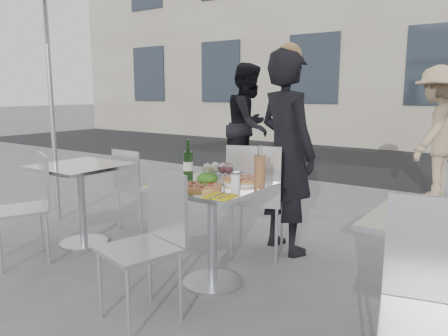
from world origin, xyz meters
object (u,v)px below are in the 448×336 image
Objects in this scene: side_chair_lfar at (134,182)px; carafe at (260,170)px; pizza_far at (243,180)px; wineglass_red_b at (229,169)px; sugar_shaker at (236,180)px; side_chair_lnear at (31,199)px; wineglass_white_a at (207,169)px; wineglass_white_b at (215,168)px; side_table_left at (81,187)px; wineglass_red_a at (223,169)px; pedestrian_a at (249,125)px; pedestrian_b at (437,133)px; napkin_left at (161,185)px; side_table_right at (441,258)px; napkin_right at (220,196)px; chair_near at (152,233)px; salad_plate at (208,179)px; pizza_near at (199,186)px; wine_bottle at (188,163)px; side_chair_rnear at (438,296)px; woman_diner at (287,153)px; chair_far at (256,192)px.

carafe reaches higher than side_chair_lfar.
wineglass_red_b reaches higher than pizza_far.
pizza_far is (1.57, -0.39, 0.27)m from side_chair_lfar.
pizza_far is at bearing 107.59° from sugar_shaker.
wineglass_white_a reaches higher than side_chair_lnear.
side_chair_lfar is 0.93× the size of side_chair_lnear.
side_table_left is at bearing -177.54° from wineglass_white_b.
wineglass_red_a is at bearing 44.23° from side_chair_lnear.
wineglass_red_b is (1.71, -3.02, -0.05)m from pedestrian_a.
pedestrian_b is 4.25m from napkin_left.
side_table_left is 1.27m from napkin_left.
napkin_right reaches higher than side_table_right.
salad_plate is at bearing 104.23° from chair_near.
side_table_right is 3.72× the size of napkin_right.
wineglass_white_a is (1.40, -0.60, 0.37)m from side_chair_lfar.
wine_bottle reaches higher than pizza_near.
wine_bottle reaches higher than side_chair_rnear.
pedestrian_a reaches higher than napkin_left.
wineglass_white_b is (-0.12, -0.89, -0.02)m from woman_diner.
wineglass_white_b is (1.43, -0.54, 0.37)m from side_chair_lfar.
wineglass_red_b is (-1.41, 0.08, 0.32)m from side_table_right.
side_chair_lfar is 1.75m from sugar_shaker.
side_chair_lfar is 1.57m from wineglass_white_a.
side_chair_lnear is 3.60m from pedestrian_a.
pedestrian_b is at bearing 78.38° from pizza_near.
woman_diner is 5.97× the size of wine_bottle.
side_chair_rnear reaches higher than sugar_shaker.
side_table_left is at bearing 175.17° from pizza_near.
sugar_shaker reaches higher than side_table_left.
chair_near reaches higher than side_table_right.
pizza_near reaches higher than napkin_left.
side_chair_lnear is at bearing -156.89° from pizza_far.
wineglass_red_a is 0.71× the size of napkin_left.
pizza_far is 1.51× the size of salad_plate.
wineglass_white_b is at bearing -166.77° from carafe.
wine_bottle reaches higher than salad_plate.
wineglass_white_b is (-0.20, 0.03, 0.06)m from sugar_shaker.
woman_diner reaches higher than pedestrian_b.
side_chair_lfar is 1.64m from pizza_far.
side_table_right is 0.84× the size of side_chair_lnear.
wineglass_white_a is 1.00× the size of wineglass_red_a.
woman_diner is 0.97m from salad_plate.
wineglass_red_b is (0.05, 0.00, 0.00)m from wineglass_red_a.
wineglass_white_a is 0.71× the size of napkin_left.
side_table_right is 1.41m from pizza_far.
woman_diner is at bearing 104.42° from carafe.
woman_diner is (-1.47, 1.50, 0.31)m from side_chair_rnear.
side_table_left is 1.65m from pizza_far.
pedestrian_b is at bearing -124.75° from chair_far.
side_chair_rnear reaches higher than side_chair_lnear.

